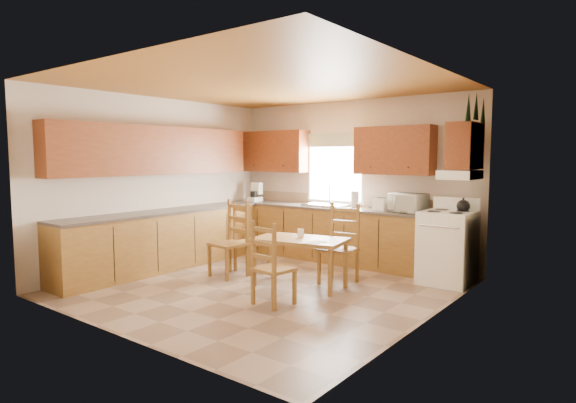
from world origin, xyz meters
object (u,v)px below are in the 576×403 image
Objects in this scene: microwave at (408,203)px; stove at (447,248)px; dining_table at (300,262)px; chair_far_left at (228,239)px; chair_far_right at (339,244)px; chair_near_left at (252,238)px; chair_near_right at (274,263)px.

stove is at bearing -11.35° from microwave.
microwave is at bearing 51.46° from dining_table.
dining_table is at bearing -138.64° from stove.
chair_far_left is at bearing 179.98° from dining_table.
chair_far_right is at bearing 30.50° from chair_far_left.
dining_table is at bearing -179.50° from chair_near_left.
stove is 0.81× the size of dining_table.
chair_far_left reaches higher than stove.
microwave is at bearing 62.36° from chair_far_right.
chair_near_left is at bearing 157.55° from dining_table.
microwave is 1.38m from chair_far_right.
stove is 0.90× the size of chair_far_right.
chair_near_left is 1.43m from chair_far_right.
microwave reaches higher than chair_far_left.
dining_table is 1.10× the size of chair_far_left.
chair_near_right is 1.31m from chair_far_right.
stove is 0.94× the size of chair_near_left.
chair_near_left is at bearing -33.18° from chair_near_right.
chair_far_right is at bearing -88.01° from chair_near_right.
chair_far_left is (-2.69, -1.57, 0.06)m from stove.
chair_far_right reaches higher than stove.
microwave is at bearing 49.49° from chair_far_left.
microwave is at bearing -97.09° from chair_near_right.
chair_near_right is (-0.59, -2.49, -0.56)m from microwave.
microwave reaches higher than dining_table.
stove reaches higher than dining_table.
chair_near_left is (-1.07, 0.21, 0.20)m from dining_table.
chair_near_left is 0.45m from chair_far_left.
microwave is 0.48× the size of chair_near_right.
chair_near_right is (-1.30, -2.22, 0.00)m from stove.
chair_far_right reaches higher than chair_near_left.
chair_far_right reaches higher than chair_near_right.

